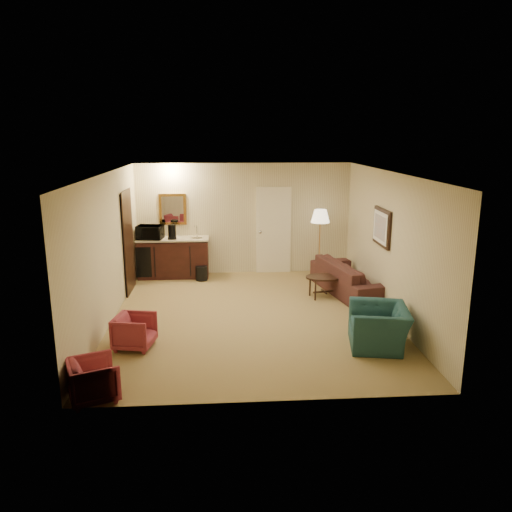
{
  "coord_description": "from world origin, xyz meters",
  "views": [
    {
      "loc": [
        -0.52,
        -8.59,
        3.25
      ],
      "look_at": [
        0.11,
        0.5,
        1.01
      ],
      "focal_mm": 35.0,
      "sensor_mm": 36.0,
      "label": 1
    }
  ],
  "objects": [
    {
      "name": "room_walls",
      "position": [
        -0.1,
        0.77,
        1.72
      ],
      "size": [
        5.02,
        6.01,
        2.61
      ],
      "color": "beige",
      "rests_on": "ground"
    },
    {
      "name": "rose_chair_far",
      "position": [
        -2.15,
        -2.8,
        0.3
      ],
      "size": [
        0.72,
        0.74,
        0.59
      ],
      "primitive_type": "imported",
      "rotation": [
        0.0,
        0.0,
        1.96
      ],
      "color": "#993234",
      "rests_on": "ground"
    },
    {
      "name": "coffee_maker",
      "position": [
        -1.65,
        2.62,
        1.09
      ],
      "size": [
        0.23,
        0.23,
        0.33
      ],
      "primitive_type": "cylinder",
      "rotation": [
        0.0,
        0.0,
        0.34
      ],
      "color": "black",
      "rests_on": "wetbar_cabinet"
    },
    {
      "name": "ground",
      "position": [
        0.0,
        0.0,
        0.0
      ],
      "size": [
        6.0,
        6.0,
        0.0
      ],
      "primitive_type": "plane",
      "color": "olive",
      "rests_on": "ground"
    },
    {
      "name": "microwave",
      "position": [
        -2.15,
        2.65,
        1.11
      ],
      "size": [
        0.61,
        0.41,
        0.39
      ],
      "primitive_type": "imported",
      "rotation": [
        0.0,
        0.0,
        -0.17
      ],
      "color": "black",
      "rests_on": "wetbar_cabinet"
    },
    {
      "name": "rose_chair_near",
      "position": [
        -1.9,
        -1.24,
        0.29
      ],
      "size": [
        0.63,
        0.66,
        0.59
      ],
      "primitive_type": "imported",
      "rotation": [
        0.0,
        0.0,
        1.39
      ],
      "color": "#993234",
      "rests_on": "ground"
    },
    {
      "name": "waste_bin",
      "position": [
        -1.0,
        2.38,
        0.16
      ],
      "size": [
        0.33,
        0.33,
        0.33
      ],
      "primitive_type": "cylinder",
      "rotation": [
        0.0,
        0.0,
        0.29
      ],
      "color": "black",
      "rests_on": "ground"
    },
    {
      "name": "wetbar_cabinet",
      "position": [
        -1.65,
        2.72,
        0.46
      ],
      "size": [
        1.64,
        0.58,
        0.92
      ],
      "primitive_type": "cube",
      "color": "#351410",
      "rests_on": "ground"
    },
    {
      "name": "floor_lamp",
      "position": [
        1.7,
        2.4,
        0.8
      ],
      "size": [
        0.47,
        0.47,
        1.6
      ],
      "primitive_type": "cube",
      "rotation": [
        0.0,
        0.0,
        0.11
      ],
      "color": "#C38941",
      "rests_on": "ground"
    },
    {
      "name": "coffee_table",
      "position": [
        1.54,
        1.0,
        0.22
      ],
      "size": [
        0.85,
        0.65,
        0.44
      ],
      "primitive_type": "cube",
      "rotation": [
        0.0,
        0.0,
        0.18
      ],
      "color": "black",
      "rests_on": "ground"
    },
    {
      "name": "teal_armchair",
      "position": [
        1.9,
        -1.45,
        0.43
      ],
      "size": [
        0.81,
        1.09,
        0.87
      ],
      "primitive_type": "imported",
      "rotation": [
        0.0,
        0.0,
        -1.75
      ],
      "color": "#1B4344",
      "rests_on": "ground"
    },
    {
      "name": "sofa",
      "position": [
        2.15,
        1.2,
        0.45
      ],
      "size": [
        1.14,
        2.4,
        0.9
      ],
      "primitive_type": "imported",
      "rotation": [
        0.0,
        0.0,
        1.78
      ],
      "color": "black",
      "rests_on": "ground"
    }
  ]
}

